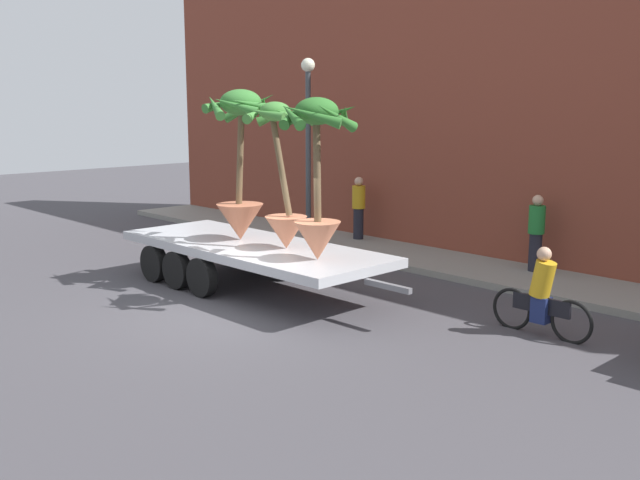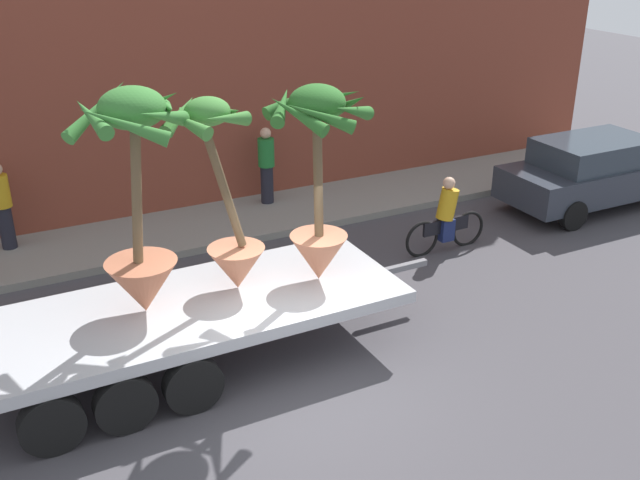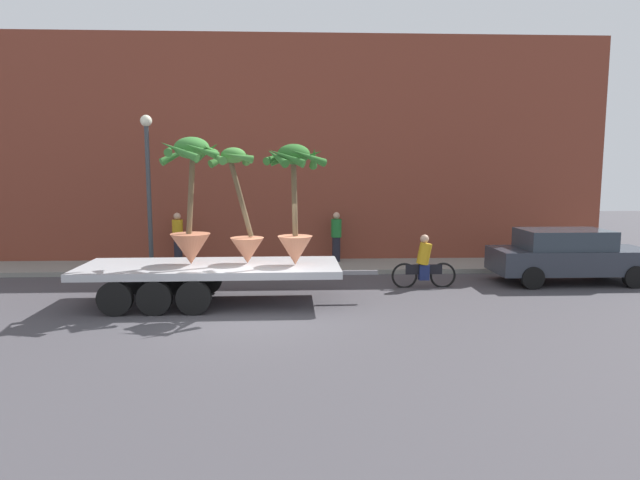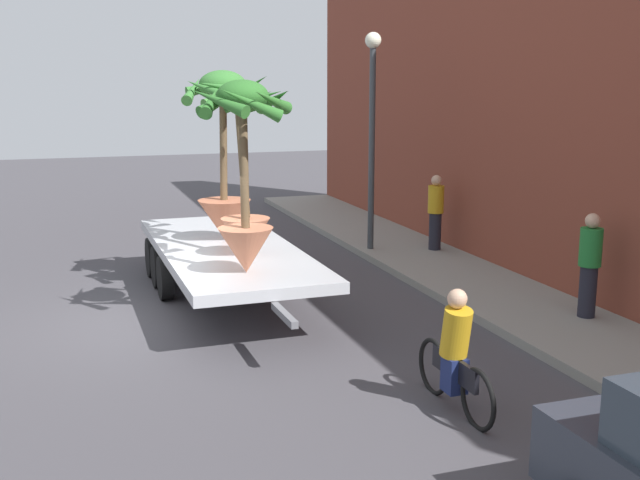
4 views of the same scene
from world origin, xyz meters
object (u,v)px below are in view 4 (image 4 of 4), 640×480
object	(u,v)px
flatbed_trailer	(223,254)
cyclist	(455,356)
potted_palm_rear	(224,160)
pedestrian_far_left	(436,211)
potted_palm_front	(243,182)
pedestrian_near_gate	(590,263)
street_lamp	(372,113)
potted_palm_middle	(244,172)

from	to	relation	value
flatbed_trailer	cyclist	size ratio (longest dim) A/B	4.01
flatbed_trailer	potted_palm_rear	distance (m)	1.74
potted_palm_rear	pedestrian_far_left	distance (m)	5.52
potted_palm_rear	potted_palm_front	bearing A→B (deg)	3.48
potted_palm_front	pedestrian_near_gate	bearing A→B (deg)	61.39
potted_palm_rear	cyclist	xyz separation A→B (m)	(6.20, 1.49, -1.83)
potted_palm_front	cyclist	xyz separation A→B (m)	(4.97, 1.42, -1.56)
potted_palm_rear	potted_palm_front	size ratio (longest dim) A/B	1.09
pedestrian_near_gate	pedestrian_far_left	xyz separation A→B (m)	(-5.41, 0.01, 0.00)
flatbed_trailer	street_lamp	bearing A→B (deg)	119.47
street_lamp	cyclist	bearing A→B (deg)	-15.60
potted_palm_middle	pedestrian_near_gate	distance (m)	5.72
potted_palm_front	flatbed_trailer	bearing A→B (deg)	-170.84
cyclist	potted_palm_middle	bearing A→B (deg)	-154.95
flatbed_trailer	pedestrian_far_left	world-z (taller)	pedestrian_far_left
potted_palm_middle	potted_palm_front	xyz separation A→B (m)	(-1.32, 0.28, -0.33)
flatbed_trailer	street_lamp	size ratio (longest dim) A/B	1.53
potted_palm_middle	potted_palm_front	distance (m)	1.39
potted_palm_rear	potted_palm_front	world-z (taller)	potted_palm_rear
potted_palm_middle	street_lamp	size ratio (longest dim) A/B	0.61
pedestrian_near_gate	pedestrian_far_left	size ratio (longest dim) A/B	1.00
flatbed_trailer	pedestrian_far_left	xyz separation A→B (m)	(-1.62, 5.23, 0.27)
potted_palm_front	street_lamp	size ratio (longest dim) A/B	0.60
potted_palm_front	pedestrian_near_gate	world-z (taller)	potted_palm_front
potted_palm_rear	street_lamp	world-z (taller)	street_lamp
pedestrian_far_left	street_lamp	size ratio (longest dim) A/B	0.35
potted_palm_front	pedestrian_far_left	xyz separation A→B (m)	(-2.66, 5.06, -1.19)
cyclist	street_lamp	distance (m)	8.88
flatbed_trailer	potted_palm_front	world-z (taller)	potted_palm_front
flatbed_trailer	potted_palm_rear	world-z (taller)	potted_palm_rear
cyclist	pedestrian_near_gate	distance (m)	4.27
potted_palm_rear	potted_palm_middle	size ratio (longest dim) A/B	1.06
pedestrian_near_gate	street_lamp	xyz separation A→B (m)	(-5.97, -1.34, 2.19)
pedestrian_far_left	cyclist	bearing A→B (deg)	-25.52
potted_palm_middle	cyclist	size ratio (longest dim) A/B	1.61
pedestrian_near_gate	street_lamp	bearing A→B (deg)	-167.35
flatbed_trailer	cyclist	distance (m)	6.21
flatbed_trailer	cyclist	world-z (taller)	cyclist
pedestrian_far_left	pedestrian_near_gate	bearing A→B (deg)	-0.15
potted_palm_rear	pedestrian_near_gate	distance (m)	6.65
potted_palm_middle	pedestrian_far_left	size ratio (longest dim) A/B	1.73
pedestrian_near_gate	pedestrian_far_left	world-z (taller)	same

